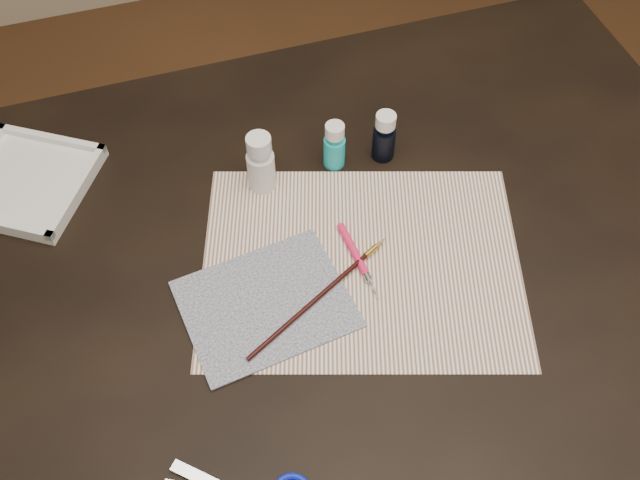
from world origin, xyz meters
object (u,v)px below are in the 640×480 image
object	(u,v)px
paper	(361,263)
paint_bottle_white	(261,162)
paint_bottle_cyan	(334,145)
palette_tray	(26,181)
canvas	(266,304)
paint_bottle_navy	(384,136)

from	to	relation	value
paper	paint_bottle_white	xyz separation A→B (m)	(-0.09, 0.18, 0.05)
paper	paint_bottle_white	size ratio (longest dim) A/B	4.38
paint_bottle_cyan	palette_tray	distance (m)	0.47
paper	canvas	xyz separation A→B (m)	(-0.14, -0.02, 0.00)
paint_bottle_cyan	canvas	bearing A→B (deg)	-128.00
paper	palette_tray	xyz separation A→B (m)	(-0.43, 0.29, 0.01)
paper	paint_bottle_navy	world-z (taller)	paint_bottle_navy
canvas	paint_bottle_white	bearing A→B (deg)	76.15
canvas	paint_bottle_white	size ratio (longest dim) A/B	2.15
paint_bottle_navy	palette_tray	distance (m)	0.54
paint_bottle_white	paint_bottle_navy	distance (m)	0.19
paint_bottle_cyan	paint_bottle_navy	xyz separation A→B (m)	(0.08, -0.01, 0.00)
paint_bottle_navy	paint_bottle_cyan	bearing A→B (deg)	174.51
paint_bottle_navy	palette_tray	bearing A→B (deg)	168.95
palette_tray	paint_bottle_cyan	bearing A→B (deg)	-11.97
canvas	paper	bearing A→B (deg)	9.57
paper	palette_tray	bearing A→B (deg)	146.55
canvas	paint_bottle_white	distance (m)	0.22
canvas	paint_bottle_cyan	xyz separation A→B (m)	(0.17, 0.21, 0.04)
canvas	paint_bottle_navy	world-z (taller)	paint_bottle_navy
canvas	palette_tray	size ratio (longest dim) A/B	1.19
paint_bottle_white	paint_bottle_cyan	xyz separation A→B (m)	(0.12, 0.01, -0.01)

